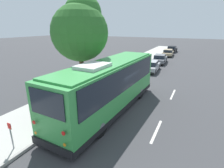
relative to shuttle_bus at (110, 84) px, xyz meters
name	(u,v)px	position (x,y,z in m)	size (l,w,h in m)	color
ground_plane	(117,106)	(0.80, -0.15, -1.87)	(160.00, 160.00, 0.00)	#3D3D3F
sidewalk_slab	(75,96)	(0.80, 3.55, -1.79)	(80.00, 3.87, 0.15)	#B2AFA8
curb_strip	(96,100)	(0.80, 1.55, -1.79)	(80.00, 0.14, 0.15)	#9D9A94
shuttle_bus	(110,84)	(0.00, 0.00, 0.00)	(10.37, 2.81, 3.47)	green
parked_sedan_silver	(151,66)	(11.87, 0.27, -1.26)	(4.32, 1.86, 1.30)	#A8AAAF
parked_sedan_gray	(160,59)	(17.48, 0.37, -1.26)	(4.66, 1.98, 1.31)	slate
parked_sedan_tan	(168,53)	(24.96, 0.41, -1.29)	(4.60, 1.89, 1.26)	tan
parked_sedan_black	(172,49)	(30.62, 0.56, -1.26)	(4.35, 1.87, 1.30)	black
street_tree	(80,29)	(0.94, 2.76, 3.35)	(3.97, 3.97, 7.39)	brown
sign_post_near	(11,135)	(-5.59, 2.02, -1.05)	(0.06, 0.22, 1.28)	gray
sign_post_far	(41,117)	(-3.94, 2.02, -0.97)	(0.06, 0.22, 1.44)	gray
fire_hydrant	(120,76)	(6.32, 2.06, -1.31)	(0.22, 0.22, 0.81)	red
lane_stripe_mid	(156,131)	(-1.13, -3.42, -1.86)	(2.40, 0.14, 0.01)	silver
lane_stripe_ahead	(173,94)	(4.87, -3.42, -1.86)	(2.40, 0.14, 0.01)	silver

